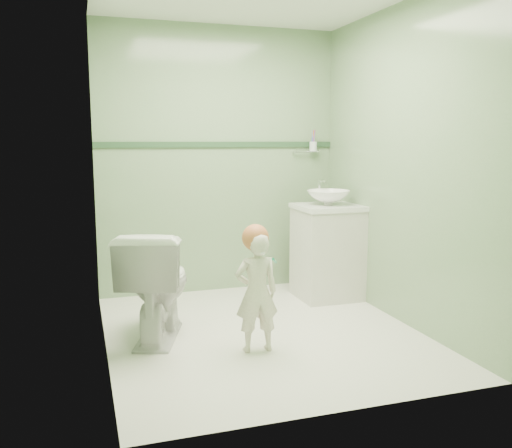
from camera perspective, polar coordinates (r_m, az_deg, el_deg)
name	(u,v)px	position (r m, az deg, el deg)	size (l,w,h in m)	color
ground	(262,333)	(4.09, 0.66, -11.17)	(2.50, 2.50, 0.00)	white
room_shell	(263,168)	(3.85, 0.69, 5.86)	(2.50, 2.54, 2.40)	#7EA374
trim_stripe	(219,144)	(5.04, -3.84, 8.22)	(2.20, 0.02, 0.05)	#2A4A2D
vanity	(327,253)	(4.91, 7.39, -3.01)	(0.52, 0.50, 0.80)	silver
counter	(328,207)	(4.85, 7.48, 1.74)	(0.54, 0.52, 0.04)	white
basin	(328,198)	(4.84, 7.50, 2.73)	(0.37, 0.37, 0.13)	white
faucet	(320,187)	(5.00, 6.61, 3.86)	(0.03, 0.13, 0.18)	silver
cup_holder	(312,146)	(5.27, 5.86, 8.02)	(0.26, 0.07, 0.21)	silver
toilet	(156,284)	(3.95, -10.29, -6.11)	(0.44, 0.77, 0.78)	white
toddler	(257,293)	(3.64, 0.06, -7.11)	(0.29, 0.19, 0.80)	beige
hair_cap	(255,238)	(3.58, -0.06, -1.42)	(0.18, 0.18, 0.18)	#C36A3B
teal_toothbrush	(273,260)	(3.49, 1.78, -3.73)	(0.11, 0.13, 0.08)	#0C9867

